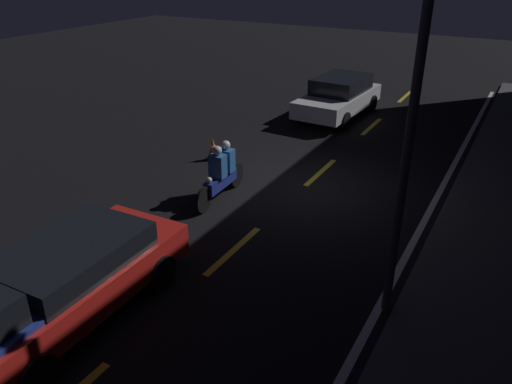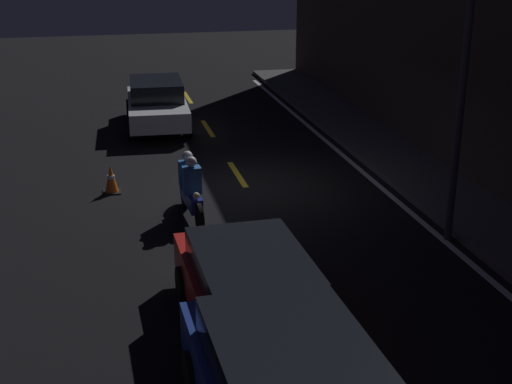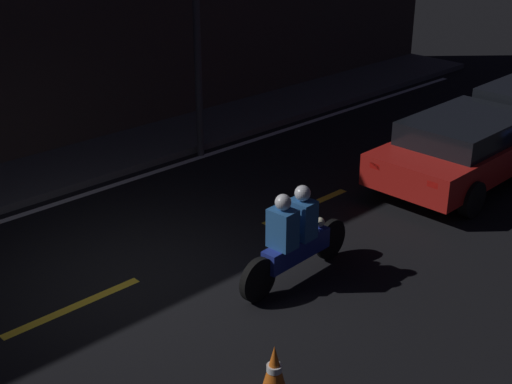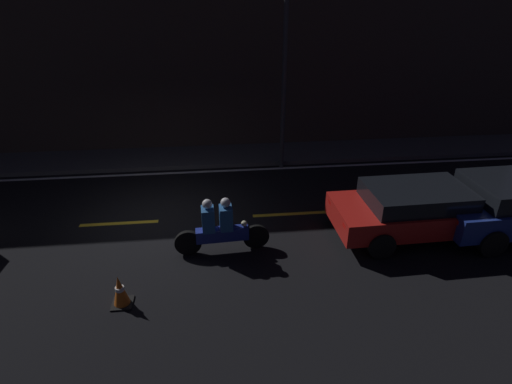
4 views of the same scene
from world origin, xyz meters
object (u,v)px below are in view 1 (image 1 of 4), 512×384
(sedan_white, at_px, (339,96))
(traffic_cone_near, at_px, (213,149))
(street_lamp, at_px, (411,123))
(motorcycle, at_px, (221,173))
(taxi_red, at_px, (67,279))

(sedan_white, relative_size, traffic_cone_near, 6.40)
(sedan_white, height_order, street_lamp, street_lamp)
(sedan_white, xyz_separation_m, motorcycle, (7.65, -0.05, -0.10))
(sedan_white, bearing_deg, motorcycle, 2.45)
(sedan_white, bearing_deg, traffic_cone_near, -12.83)
(traffic_cone_near, distance_m, street_lamp, 8.02)
(street_lamp, bearing_deg, taxi_red, -59.12)
(motorcycle, relative_size, street_lamp, 0.38)
(motorcycle, bearing_deg, traffic_cone_near, -144.53)
(sedan_white, height_order, motorcycle, sedan_white)
(traffic_cone_near, bearing_deg, motorcycle, 38.72)
(sedan_white, xyz_separation_m, taxi_red, (12.51, 0.18, -0.05))
(traffic_cone_near, bearing_deg, street_lamp, 56.31)
(taxi_red, height_order, motorcycle, motorcycle)
(street_lamp, bearing_deg, traffic_cone_near, -123.69)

